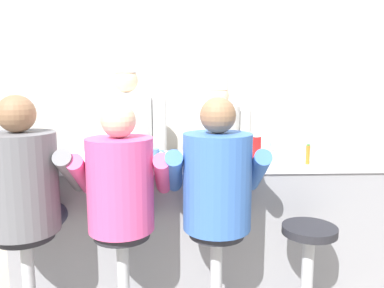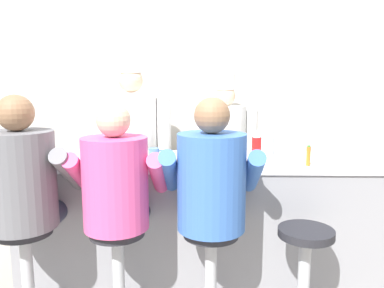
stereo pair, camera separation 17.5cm
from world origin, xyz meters
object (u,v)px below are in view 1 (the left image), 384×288
at_px(cereal_bowl, 52,155).
at_px(diner_seated_pink, 122,191).
at_px(diner_seated_grey, 25,188).
at_px(cook_in_whites_far, 219,148).
at_px(coffee_mug_tan, 40,161).
at_px(coffee_mug_blue, 155,154).
at_px(cook_in_whites_near, 128,145).
at_px(breakfast_plate, 130,157).
at_px(ketchup_bottle_red, 256,146).
at_px(mustard_bottle_yellow, 229,149).
at_px(water_pitcher_clear, 264,140).
at_px(empty_stool_round, 308,260).
at_px(cup_stack_steel, 203,135).
at_px(hot_sauce_bottle_orange, 308,155).
at_px(diner_seated_blue, 217,187).

bearing_deg(cereal_bowl, diner_seated_pink, -44.33).
xyz_separation_m(diner_seated_grey, cook_in_whites_far, (1.36, 1.53, -0.02)).
relative_size(diner_seated_grey, diner_seated_pink, 1.03).
height_order(coffee_mug_tan, coffee_mug_blue, same).
bearing_deg(cereal_bowl, cook_in_whites_near, 49.85).
bearing_deg(breakfast_plate, cook_in_whites_far, 49.76).
xyz_separation_m(breakfast_plate, cereal_bowl, (-0.59, 0.00, 0.01)).
bearing_deg(ketchup_bottle_red, mustard_bottle_yellow, -162.92).
height_order(water_pitcher_clear, coffee_mug_blue, water_pitcher_clear).
xyz_separation_m(mustard_bottle_yellow, water_pitcher_clear, (0.35, 0.39, 0.00)).
height_order(mustard_bottle_yellow, cook_in_whites_far, cook_in_whites_far).
height_order(mustard_bottle_yellow, breakfast_plate, mustard_bottle_yellow).
xyz_separation_m(diner_seated_grey, empty_stool_round, (1.77, -0.04, -0.49)).
relative_size(ketchup_bottle_red, cook_in_whites_far, 0.14).
bearing_deg(cook_in_whites_far, cook_in_whites_near, -158.74).
distance_m(breakfast_plate, cook_in_whites_far, 1.23).
bearing_deg(water_pitcher_clear, cereal_bowl, -173.38).
xyz_separation_m(coffee_mug_tan, cup_stack_steel, (1.14, 0.45, 0.12)).
bearing_deg(coffee_mug_blue, cook_in_whites_near, 113.49).
bearing_deg(hot_sauce_bottle_orange, diner_seated_blue, -153.97).
xyz_separation_m(water_pitcher_clear, cup_stack_steel, (-0.52, -0.05, 0.05)).
bearing_deg(coffee_mug_blue, diner_seated_blue, -51.29).
distance_m(mustard_bottle_yellow, cook_in_whites_far, 1.15).
distance_m(cup_stack_steel, diner_seated_blue, 0.77).
bearing_deg(diner_seated_blue, cook_in_whites_far, 83.21).
xyz_separation_m(water_pitcher_clear, breakfast_plate, (-1.09, -0.19, -0.09)).
bearing_deg(cook_in_whites_near, cereal_bowl, -130.15).
bearing_deg(water_pitcher_clear, cook_in_whites_far, 111.86).
relative_size(cereal_bowl, cup_stack_steel, 0.47).
relative_size(diner_seated_grey, empty_stool_round, 2.20).
height_order(diner_seated_grey, cook_in_whites_near, cook_in_whites_near).
bearing_deg(diner_seated_blue, diner_seated_pink, -179.83).
xyz_separation_m(coffee_mug_tan, diner_seated_blue, (1.18, -0.29, -0.11)).
height_order(hot_sauce_bottle_orange, cereal_bowl, hot_sauce_bottle_orange).
distance_m(hot_sauce_bottle_orange, diner_seated_blue, 0.78).
bearing_deg(cereal_bowl, coffee_mug_tan, -86.00).
relative_size(diner_seated_blue, cook_in_whites_near, 0.81).
height_order(water_pitcher_clear, diner_seated_grey, diner_seated_grey).
height_order(water_pitcher_clear, diner_seated_pink, diner_seated_pink).
relative_size(mustard_bottle_yellow, coffee_mug_tan, 1.66).
bearing_deg(cup_stack_steel, water_pitcher_clear, 5.65).
xyz_separation_m(coffee_mug_tan, cook_in_whites_far, (1.36, 1.24, -0.13)).
distance_m(water_pitcher_clear, cereal_bowl, 1.69).
bearing_deg(mustard_bottle_yellow, cook_in_whites_far, 87.37).
distance_m(breakfast_plate, diner_seated_blue, 0.85).
xyz_separation_m(diner_seated_pink, diner_seated_blue, (0.59, 0.00, 0.01)).
relative_size(water_pitcher_clear, coffee_mug_tan, 1.62).
xyz_separation_m(mustard_bottle_yellow, diner_seated_grey, (-1.31, -0.40, -0.17)).
bearing_deg(mustard_bottle_yellow, hot_sauce_bottle_orange, -6.37).
relative_size(ketchup_bottle_red, coffee_mug_tan, 1.80).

